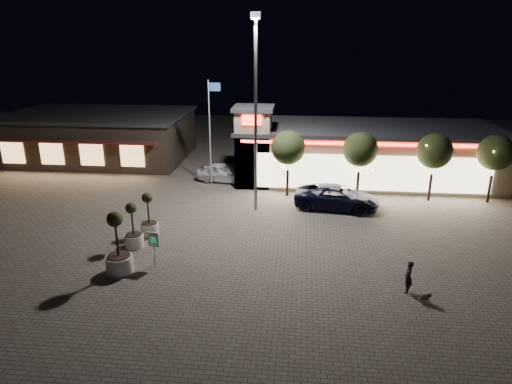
# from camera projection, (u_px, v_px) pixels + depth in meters

# --- Properties ---
(ground) EXTENTS (90.00, 90.00, 0.00)m
(ground) POSITION_uv_depth(u_px,v_px,m) (201.00, 264.00, 23.32)
(ground) COLOR #665E53
(ground) RESTS_ON ground
(retail_building) EXTENTS (20.40, 8.40, 6.10)m
(retail_building) POSITION_uv_depth(u_px,v_px,m) (359.00, 152.00, 36.55)
(retail_building) COLOR tan
(retail_building) RESTS_ON ground
(restaurant_building) EXTENTS (16.40, 11.00, 4.30)m
(restaurant_building) POSITION_uv_depth(u_px,v_px,m) (99.00, 135.00, 42.74)
(restaurant_building) COLOR #382D23
(restaurant_building) RESTS_ON ground
(floodlight_pole) EXTENTS (0.60, 0.40, 12.38)m
(floodlight_pole) POSITION_uv_depth(u_px,v_px,m) (256.00, 104.00, 28.35)
(floodlight_pole) COLOR gray
(floodlight_pole) RESTS_ON ground
(flagpole) EXTENTS (0.95, 0.10, 8.00)m
(flagpole) POSITION_uv_depth(u_px,v_px,m) (211.00, 124.00, 34.17)
(flagpole) COLOR white
(flagpole) RESTS_ON ground
(string_tree_a) EXTENTS (2.42, 2.42, 4.79)m
(string_tree_a) POSITION_uv_depth(u_px,v_px,m) (288.00, 148.00, 32.11)
(string_tree_a) COLOR #332319
(string_tree_a) RESTS_ON ground
(string_tree_b) EXTENTS (2.42, 2.42, 4.79)m
(string_tree_b) POSITION_uv_depth(u_px,v_px,m) (360.00, 150.00, 31.63)
(string_tree_b) COLOR #332319
(string_tree_b) RESTS_ON ground
(string_tree_c) EXTENTS (2.42, 2.42, 4.79)m
(string_tree_c) POSITION_uv_depth(u_px,v_px,m) (435.00, 151.00, 31.15)
(string_tree_c) COLOR #332319
(string_tree_c) RESTS_ON ground
(string_tree_d) EXTENTS (2.42, 2.42, 4.79)m
(string_tree_d) POSITION_uv_depth(u_px,v_px,m) (496.00, 153.00, 30.76)
(string_tree_d) COLOR #332319
(string_tree_d) RESTS_ON ground
(pickup_truck) EXTENTS (5.97, 3.36, 1.57)m
(pickup_truck) POSITION_uv_depth(u_px,v_px,m) (337.00, 197.00, 30.60)
(pickup_truck) COLOR black
(pickup_truck) RESTS_ON ground
(white_sedan) EXTENTS (4.62, 2.45, 1.50)m
(white_sedan) POSITION_uv_depth(u_px,v_px,m) (225.00, 173.00, 36.15)
(white_sedan) COLOR white
(white_sedan) RESTS_ON ground
(pedestrian) EXTENTS (0.51, 0.64, 1.54)m
(pedestrian) POSITION_uv_depth(u_px,v_px,m) (408.00, 277.00, 20.55)
(pedestrian) COLOR black
(pedestrian) RESTS_ON ground
(dog) EXTENTS (0.54, 0.26, 0.29)m
(dog) POSITION_uv_depth(u_px,v_px,m) (426.00, 297.00, 19.89)
(dog) COLOR #59514C
(dog) RESTS_ON ground
(planter_left) EXTENTS (1.07, 1.07, 2.62)m
(planter_left) POSITION_uv_depth(u_px,v_px,m) (149.00, 222.00, 26.48)
(planter_left) COLOR silver
(planter_left) RESTS_ON ground
(planter_mid) EXTENTS (1.30, 1.30, 3.20)m
(planter_mid) POSITION_uv_depth(u_px,v_px,m) (118.00, 254.00, 22.23)
(planter_mid) COLOR silver
(planter_mid) RESTS_ON ground
(planter_right) EXTENTS (1.06, 1.06, 2.60)m
(planter_right) POSITION_uv_depth(u_px,v_px,m) (133.00, 233.00, 25.00)
(planter_right) COLOR silver
(planter_right) RESTS_ON ground
(valet_sign) EXTENTS (0.60, 0.16, 1.81)m
(valet_sign) POSITION_uv_depth(u_px,v_px,m) (154.00, 242.00, 22.82)
(valet_sign) COLOR gray
(valet_sign) RESTS_ON ground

